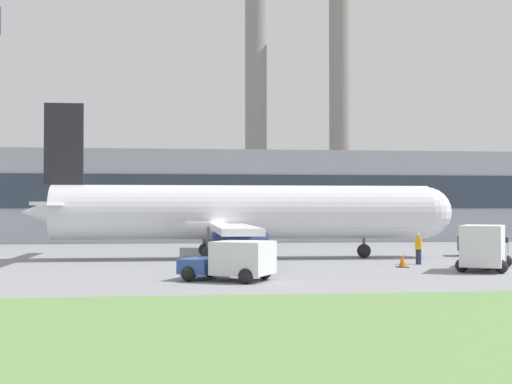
{
  "coord_description": "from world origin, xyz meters",
  "views": [
    {
      "loc": [
        -1.74,
        -44.96,
        3.39
      ],
      "look_at": [
        3.34,
        1.55,
        4.37
      ],
      "focal_mm": 50.0,
      "sensor_mm": 36.0,
      "label": 1
    }
  ],
  "objects_px": {
    "ground_crew_person": "(418,249)",
    "fuel_truck": "(484,248)",
    "baggage_truck": "(233,261)",
    "pushback_tug": "(482,244)",
    "airplane": "(238,214)"
  },
  "relations": [
    {
      "from": "pushback_tug",
      "to": "baggage_truck",
      "type": "relative_size",
      "value": 0.75
    },
    {
      "from": "airplane",
      "to": "baggage_truck",
      "type": "xyz_separation_m",
      "value": [
        -1.37,
        -13.8,
        -2.05
      ]
    },
    {
      "from": "baggage_truck",
      "to": "fuel_truck",
      "type": "distance_m",
      "value": 14.24
    },
    {
      "from": "pushback_tug",
      "to": "fuel_truck",
      "type": "height_order",
      "value": "fuel_truck"
    },
    {
      "from": "airplane",
      "to": "pushback_tug",
      "type": "relative_size",
      "value": 8.1
    },
    {
      "from": "fuel_truck",
      "to": "ground_crew_person",
      "type": "bearing_deg",
      "value": 116.6
    },
    {
      "from": "baggage_truck",
      "to": "pushback_tug",
      "type": "bearing_deg",
      "value": 38.3
    },
    {
      "from": "airplane",
      "to": "ground_crew_person",
      "type": "distance_m",
      "value": 11.88
    },
    {
      "from": "ground_crew_person",
      "to": "pushback_tug",
      "type": "bearing_deg",
      "value": 43.45
    },
    {
      "from": "baggage_truck",
      "to": "fuel_truck",
      "type": "height_order",
      "value": "fuel_truck"
    },
    {
      "from": "fuel_truck",
      "to": "ground_crew_person",
      "type": "height_order",
      "value": "fuel_truck"
    },
    {
      "from": "airplane",
      "to": "fuel_truck",
      "type": "height_order",
      "value": "airplane"
    },
    {
      "from": "baggage_truck",
      "to": "ground_crew_person",
      "type": "xyz_separation_m",
      "value": [
        11.58,
        8.08,
        0.02
      ]
    },
    {
      "from": "ground_crew_person",
      "to": "fuel_truck",
      "type": "bearing_deg",
      "value": -63.4
    },
    {
      "from": "airplane",
      "to": "pushback_tug",
      "type": "distance_m",
      "value": 17.11
    }
  ]
}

